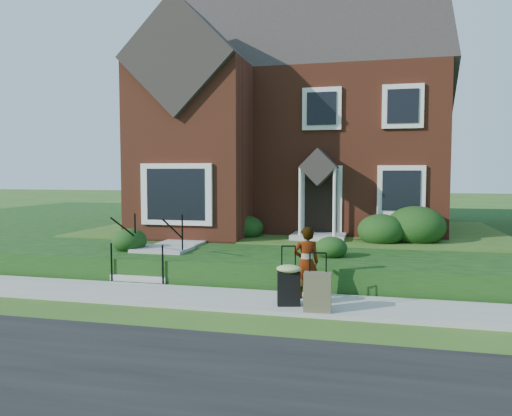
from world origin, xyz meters
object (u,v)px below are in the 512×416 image
(front_steps, at_px, (155,258))
(woman, at_px, (306,262))
(suitcase_black, at_px, (289,282))
(suitcase_olive, at_px, (318,292))

(front_steps, relative_size, woman, 1.39)
(suitcase_black, xyz_separation_m, suitcase_olive, (0.59, -0.28, -0.08))
(front_steps, height_order, woman, front_steps)
(woman, distance_m, suitcase_olive, 1.06)
(front_steps, bearing_deg, suitcase_olive, -29.16)
(suitcase_black, bearing_deg, woman, 55.40)
(front_steps, height_order, suitcase_olive, front_steps)
(woman, bearing_deg, suitcase_black, 50.08)
(front_steps, bearing_deg, suitcase_black, -29.71)
(suitcase_olive, bearing_deg, front_steps, 147.52)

